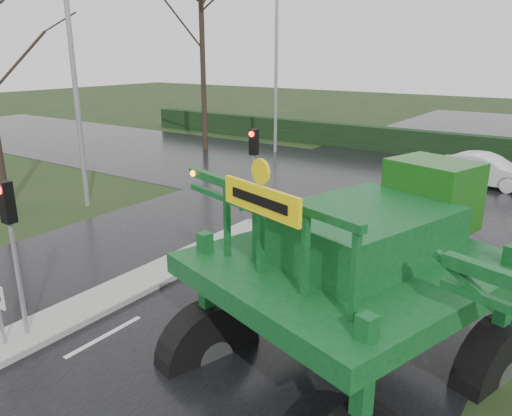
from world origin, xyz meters
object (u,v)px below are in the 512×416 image
Objects in this scene: traffic_signal_near at (10,227)px; crop_sprayer at (216,231)px; traffic_signal_mid at (254,157)px; street_light_left_far at (281,51)px; street_light_left_near at (77,51)px; white_sedan at (482,186)px.

crop_sprayer is (3.62, 2.10, 0.03)m from traffic_signal_near.
street_light_left_far reaches higher than traffic_signal_mid.
crop_sprayer is (10.52, -18.91, -3.37)m from street_light_left_far.
traffic_signal_mid is 7.35m from crop_sprayer.
traffic_signal_near is 0.37× the size of crop_sprayer.
street_light_left_near is 18.46m from white_sedan.
crop_sprayer is (3.62, -6.40, 0.03)m from traffic_signal_mid.
street_light_left_near reaches higher than crop_sprayer.
street_light_left_near is 2.25× the size of white_sedan.
street_light_left_near reaches higher than traffic_signal_near.
white_sedan is at bearing 74.98° from traffic_signal_near.
traffic_signal_mid is 14.68m from street_light_left_far.
street_light_left_near reaches higher than traffic_signal_mid.
white_sedan is at bearing -6.79° from street_light_left_far.
white_sedan is (5.25, 11.06, -2.59)m from traffic_signal_mid.
street_light_left_far is 2.25× the size of white_sedan.
street_light_left_near is at bearing -90.00° from street_light_left_far.
traffic_signal_mid is 7.83m from street_light_left_near.
crop_sprayer is (10.52, -4.91, -3.37)m from street_light_left_near.
street_light_left_far is at bearing 135.98° from crop_sprayer.
street_light_left_near and street_light_left_far have the same top height.
street_light_left_far is (0.00, 14.00, 0.00)m from street_light_left_near.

